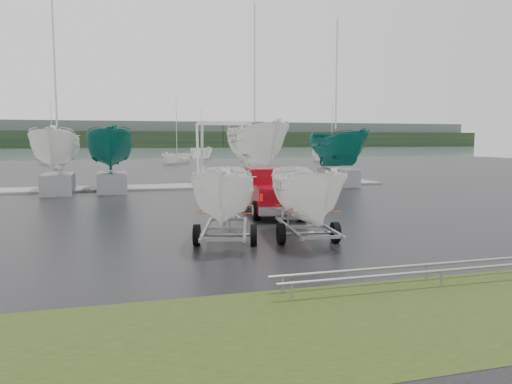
{
  "coord_description": "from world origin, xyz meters",
  "views": [
    {
      "loc": [
        -2.28,
        -18.11,
        2.96
      ],
      "look_at": [
        2.35,
        -1.98,
        1.2
      ],
      "focal_mm": 35.0,
      "sensor_mm": 36.0,
      "label": 1
    }
  ],
  "objects_px": {
    "pickup_truck": "(270,189)",
    "trailer_parked": "(225,146)",
    "boat_hoist": "(223,144)",
    "trailer_hitched": "(308,147)"
  },
  "relations": [
    {
      "from": "pickup_truck",
      "to": "trailer_parked",
      "type": "relative_size",
      "value": 1.08
    },
    {
      "from": "pickup_truck",
      "to": "trailer_parked",
      "type": "bearing_deg",
      "value": -111.21
    },
    {
      "from": "trailer_parked",
      "to": "pickup_truck",
      "type": "bearing_deg",
      "value": 76.47
    },
    {
      "from": "trailer_parked",
      "to": "boat_hoist",
      "type": "xyz_separation_m",
      "value": [
        3.72,
        17.41,
        -0.12
      ]
    },
    {
      "from": "pickup_truck",
      "to": "boat_hoist",
      "type": "xyz_separation_m",
      "value": [
        0.58,
        11.7,
        1.74
      ]
    },
    {
      "from": "pickup_truck",
      "to": "boat_hoist",
      "type": "bearing_deg",
      "value": 94.71
    },
    {
      "from": "trailer_parked",
      "to": "trailer_hitched",
      "type": "bearing_deg",
      "value": 5.97
    },
    {
      "from": "boat_hoist",
      "to": "pickup_truck",
      "type": "bearing_deg",
      "value": -92.86
    },
    {
      "from": "trailer_hitched",
      "to": "trailer_parked",
      "type": "bearing_deg",
      "value": 178.29
    },
    {
      "from": "pickup_truck",
      "to": "trailer_hitched",
      "type": "bearing_deg",
      "value": -90.0
    }
  ]
}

